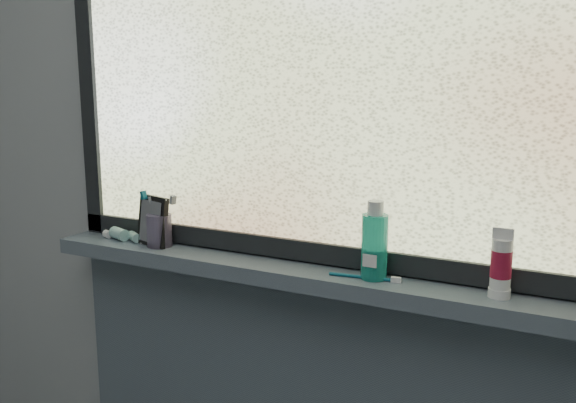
% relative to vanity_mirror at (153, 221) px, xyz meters
% --- Properties ---
extents(wall_back, '(3.00, 0.01, 2.50)m').
position_rel_vanity_mirror_xyz_m(wall_back, '(0.53, 0.08, 0.16)').
color(wall_back, '#9EA3A8').
rests_on(wall_back, ground).
extents(windowsill, '(1.62, 0.14, 0.04)m').
position_rel_vanity_mirror_xyz_m(windowsill, '(0.53, 0.00, -0.09)').
color(windowsill, '#4E5B68').
rests_on(windowsill, wall_back).
extents(window_pane, '(1.50, 0.01, 1.00)m').
position_rel_vanity_mirror_xyz_m(window_pane, '(0.53, 0.05, 0.44)').
color(window_pane, silver).
rests_on(window_pane, wall_back).
extents(frame_bottom, '(1.60, 0.03, 0.05)m').
position_rel_vanity_mirror_xyz_m(frame_bottom, '(0.53, 0.05, -0.04)').
color(frame_bottom, black).
rests_on(frame_bottom, windowsill).
extents(frame_left, '(0.05, 0.03, 1.10)m').
position_rel_vanity_mirror_xyz_m(frame_left, '(-0.24, 0.05, 0.44)').
color(frame_left, black).
rests_on(frame_left, wall_back).
extents(vanity_mirror, '(0.12, 0.08, 0.14)m').
position_rel_vanity_mirror_xyz_m(vanity_mirror, '(0.00, 0.00, 0.00)').
color(vanity_mirror, black).
rests_on(vanity_mirror, windowsill).
extents(toothpaste_tube, '(0.19, 0.11, 0.03)m').
position_rel_vanity_mirror_xyz_m(toothpaste_tube, '(-0.10, 0.00, -0.05)').
color(toothpaste_tube, white).
rests_on(toothpaste_tube, windowsill).
extents(toothbrush_cup, '(0.08, 0.08, 0.09)m').
position_rel_vanity_mirror_xyz_m(toothbrush_cup, '(0.02, -0.00, -0.02)').
color(toothbrush_cup, '#9F8BB9').
rests_on(toothbrush_cup, windowsill).
extents(toothbrush_lying, '(0.18, 0.04, 0.01)m').
position_rel_vanity_mirror_xyz_m(toothbrush_lying, '(0.61, -0.02, -0.06)').
color(toothbrush_lying, '#0B556B').
rests_on(toothbrush_lying, windowsill).
extents(mouthwash_bottle, '(0.07, 0.07, 0.15)m').
position_rel_vanity_mirror_xyz_m(mouthwash_bottle, '(0.63, -0.00, 0.02)').
color(mouthwash_bottle, '#22B09B').
rests_on(mouthwash_bottle, windowsill).
extents(cream_tube, '(0.06, 0.06, 0.11)m').
position_rel_vanity_mirror_xyz_m(cream_tube, '(0.91, 0.00, 0.01)').
color(cream_tube, silver).
rests_on(cream_tube, windowsill).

